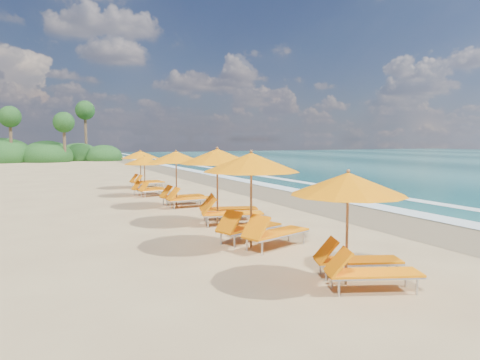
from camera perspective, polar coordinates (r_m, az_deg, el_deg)
ground at (r=18.18m, az=0.00°, el=-3.77°), size 160.00×160.00×0.00m
wet_sand at (r=20.20m, az=10.32°, el=-2.92°), size 4.00×160.00×0.01m
surf_foam at (r=21.88m, az=16.08°, el=-2.36°), size 4.00×160.00×0.01m
station_0 at (r=8.92m, az=14.89°, el=-5.10°), size 2.97×2.93×2.30m
station_1 at (r=11.69m, az=2.16°, el=-1.64°), size 3.31×3.24×2.60m
station_2 at (r=14.97m, az=-2.20°, el=-0.05°), size 3.31×3.22×2.63m
station_3 at (r=18.85m, az=-7.76°, el=0.69°), size 2.69×2.49×2.44m
station_4 at (r=22.75m, az=-11.95°, el=0.89°), size 2.55×2.46×2.07m
station_5 at (r=26.42m, az=-12.46°, el=1.72°), size 2.55×2.38×2.27m
treeline at (r=61.80m, az=-27.50°, el=2.99°), size 25.80×8.80×9.74m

